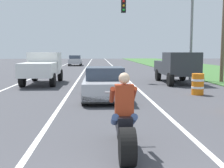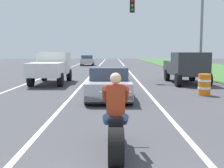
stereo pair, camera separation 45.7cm
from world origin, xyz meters
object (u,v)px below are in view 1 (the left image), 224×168
Objects in this scene: pickup_truck_left_lane_white at (43,66)px; distant_car_far_ahead at (75,60)px; motorcycle_with_rider at (124,125)px; construction_barrel_mid at (198,84)px; pickup_truck_right_shoulder_dark_grey at (177,66)px; traffic_light_mast_near at (168,22)px; sports_car_silver at (105,84)px.

distant_car_far_ahead is at bearing 89.37° from pickup_truck_left_lane_white.
construction_barrel_mid is (4.21, 7.59, -0.09)m from motorcycle_with_rider.
distant_car_far_ahead is at bearing 109.34° from pickup_truck_right_shoulder_dark_grey.
traffic_light_mast_near is (8.32, 1.51, 2.93)m from pickup_truck_left_lane_white.
sports_car_silver reaches higher than construction_barrel_mid.
motorcycle_with_rider is 13.44m from pickup_truck_right_shoulder_dark_grey.
sports_car_silver is at bearing -57.36° from pickup_truck_left_lane_white.
motorcycle_with_rider reaches higher than construction_barrel_mid.
pickup_truck_left_lane_white is 9.60m from construction_barrel_mid.
pickup_truck_left_lane_white is at bearing 122.64° from sports_car_silver.
traffic_light_mast_near is (4.57, 7.36, 3.41)m from sports_car_silver.
distant_car_far_ahead is (-3.49, 29.54, 0.14)m from sports_car_silver.
pickup_truck_left_lane_white reaches higher than motorcycle_with_rider.
sports_car_silver is 4.48m from construction_barrel_mid.
pickup_truck_right_shoulder_dark_grey reaches higher than construction_barrel_mid.
sports_car_silver is 4.30× the size of construction_barrel_mid.
traffic_light_mast_near reaches higher than pickup_truck_right_shoulder_dark_grey.
traffic_light_mast_near reaches higher than sports_car_silver.
traffic_light_mast_near reaches higher than distant_car_far_ahead.
motorcycle_with_rider is 0.46× the size of pickup_truck_left_lane_white.
distant_car_far_ahead is (-3.68, 36.30, 0.18)m from motorcycle_with_rider.
pickup_truck_left_lane_white is (-3.94, 12.61, 0.51)m from motorcycle_with_rider.
distant_car_far_ahead is at bearing 105.38° from construction_barrel_mid.
distant_car_far_ahead is (-8.32, 23.70, -0.33)m from pickup_truck_right_shoulder_dark_grey.
construction_barrel_mid is at bearing -91.48° from traffic_light_mast_near.
sports_car_silver is at bearing -169.33° from construction_barrel_mid.
motorcycle_with_rider is 0.37× the size of traffic_light_mast_near.
sports_car_silver is at bearing -129.57° from pickup_truck_right_shoulder_dark_grey.
traffic_light_mast_near reaches higher than motorcycle_with_rider.
traffic_light_mast_near is 23.82m from distant_car_far_ahead.
sports_car_silver is 6.97m from pickup_truck_left_lane_white.
sports_car_silver is 0.72× the size of traffic_light_mast_near.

